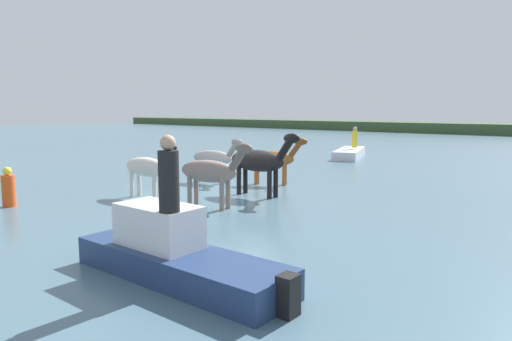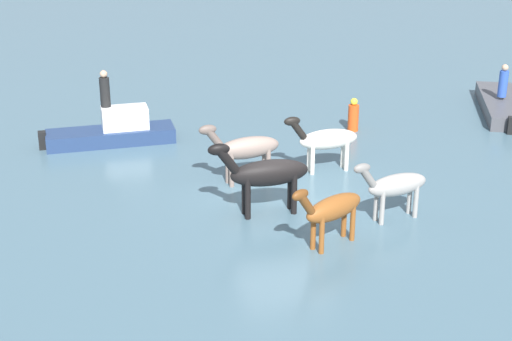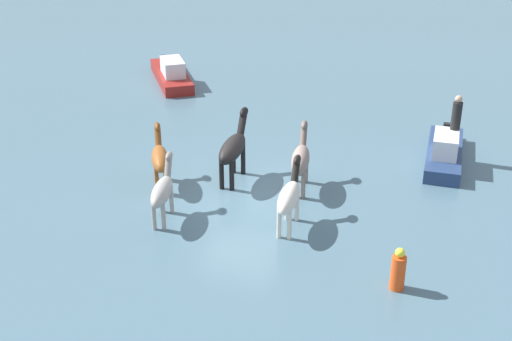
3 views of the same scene
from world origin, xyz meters
The scene contains 10 objects.
ground_plane centered at (0.00, 0.00, 0.00)m, with size 155.38×155.38×0.00m, color #476675.
horse_dark_mare centered at (0.61, 0.49, 1.13)m, with size 2.63×0.73×2.04m.
horse_lead centered at (-1.74, -2.07, 0.97)m, with size 2.28×0.67×1.77m.
horse_gray_outer centered at (0.71, -1.70, 1.02)m, with size 2.40×0.89×1.85m.
horse_rear_stallion centered at (-2.49, 1.46, 0.93)m, with size 2.18×0.87×1.68m.
horse_pinto_flank centered at (-0.51, 2.53, 0.95)m, with size 2.11×1.37×1.73m.
boat_tender_starboard centered at (4.26, -5.81, 0.31)m, with size 4.32×1.34×1.32m.
boat_motor_center centered at (9.17, 6.79, 0.31)m, with size 4.45×3.66×1.34m.
person_spotter_bow centered at (4.42, -6.03, 1.72)m, with size 0.32×0.32×1.19m.
buoy_channel_marker centered at (-3.71, -5.41, 0.51)m, with size 0.36×0.36×1.14m.
Camera 3 is at (-17.80, -6.67, 9.72)m, focal length 47.65 mm.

